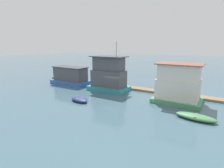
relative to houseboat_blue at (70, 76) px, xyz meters
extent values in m
plane|color=#426070|center=(9.64, -0.34, -1.45)|extent=(200.00, 200.00, 0.00)
cube|color=#846B4C|center=(9.64, 2.58, -1.30)|extent=(33.80, 1.57, 0.30)
cube|color=#3866B7|center=(0.00, 0.00, -1.10)|extent=(7.08, 3.47, 0.70)
cube|color=#4C4C51|center=(0.00, 0.00, 0.42)|extent=(6.12, 2.52, 2.34)
cube|color=#38383D|center=(0.00, 0.00, 1.65)|extent=(6.42, 2.82, 0.12)
cube|color=teal|center=(8.28, -0.11, -1.11)|extent=(6.12, 3.57, 0.67)
cube|color=#4C4C51|center=(8.28, -0.11, 0.48)|extent=(5.13, 2.59, 2.50)
cube|color=#4C4C51|center=(8.28, -0.11, 2.74)|extent=(4.65, 2.10, 2.03)
cube|color=#38383D|center=(8.28, -0.11, 3.82)|extent=(5.43, 2.89, 0.12)
cylinder|color=#B2B2B7|center=(9.63, -0.11, 4.92)|extent=(0.12, 0.12, 2.08)
cube|color=#4C9360|center=(18.68, -0.49, -1.19)|extent=(5.67, 4.15, 0.52)
cube|color=silver|center=(18.68, -0.49, 0.28)|extent=(4.90, 3.38, 2.40)
cube|color=silver|center=(18.68, -0.49, 2.39)|extent=(4.60, 3.08, 1.83)
cube|color=brown|center=(18.68, -0.49, 3.36)|extent=(5.20, 3.68, 0.12)
ellipsoid|color=navy|center=(8.10, -6.76, -1.20)|extent=(2.85, 1.67, 0.50)
cube|color=#997F60|center=(8.10, -6.76, -1.02)|extent=(0.32, 1.08, 0.08)
ellipsoid|color=#47844C|center=(21.33, -5.00, -1.18)|extent=(3.80, 1.66, 0.53)
cube|color=#997F60|center=(21.33, -5.00, -1.00)|extent=(0.24, 1.19, 0.08)
cylinder|color=brown|center=(9.19, 1.54, -0.64)|extent=(0.28, 0.28, 1.61)
camera|label=1|loc=(22.60, -22.59, 5.69)|focal=28.00mm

